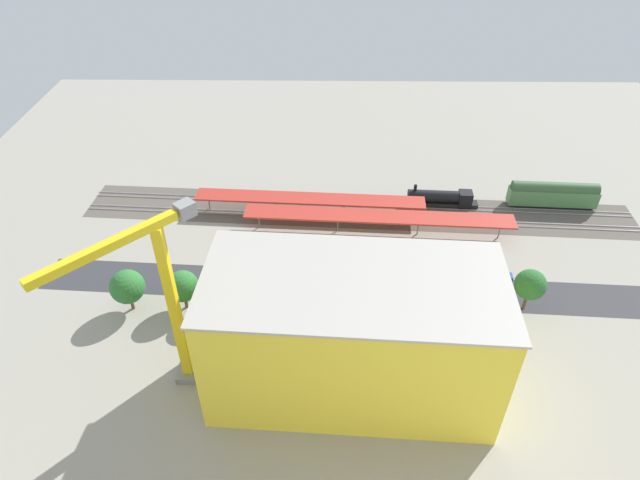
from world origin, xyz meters
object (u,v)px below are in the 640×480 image
object	(u,v)px
street_tree_0	(219,288)
traffic_light	(353,255)
street_tree_2	(127,287)
platform_canopy_near	(379,216)
parked_car_6	(265,274)
parked_car_4	(342,272)
parked_car_2	(424,274)
street_tree_1	(530,285)
parked_car_1	(460,273)
passenger_coach	(553,194)
box_truck_0	(405,307)
parked_car_5	(304,273)
parked_car_3	(384,275)
street_tree_3	(183,286)
platform_canopy_far	(310,199)
construction_building	(352,336)
tower_crane	(163,298)
parked_car_0	(500,276)
locomotive	(443,198)

from	to	relation	value
street_tree_0	traffic_light	bearing A→B (deg)	-156.29
street_tree_2	platform_canopy_near	bearing A→B (deg)	-152.69
parked_car_6	parked_car_4	bearing A→B (deg)	-176.45
parked_car_2	parked_car_6	xyz separation A→B (m)	(30.82, 0.44, -0.02)
parked_car_2	street_tree_1	bearing A→B (deg)	153.79
parked_car_1	traffic_light	xyz separation A→B (m)	(20.74, -1.13, 3.27)
passenger_coach	parked_car_2	size ratio (longest dim) A/B	4.13
box_truck_0	street_tree_0	xyz separation A→B (m)	(33.13, -0.69, 3.42)
parked_car_5	parked_car_3	bearing A→B (deg)	178.17
parked_car_5	street_tree_3	bearing A→B (deg)	22.86
platform_canopy_far	parked_car_3	size ratio (longest dim) A/B	11.08
construction_building	street_tree_3	xyz separation A→B (m)	(29.19, -15.99, -5.21)
parked_car_4	tower_crane	distance (m)	40.22
parked_car_3	passenger_coach	bearing A→B (deg)	-147.51
street_tree_2	parked_car_4	bearing A→B (deg)	-165.57
construction_building	box_truck_0	distance (m)	20.19
platform_canopy_near	parked_car_0	xyz separation A→B (m)	(-22.57, 14.80, -3.39)
parked_car_4	street_tree_3	distance (m)	30.30
platform_canopy_near	locomotive	size ratio (longest dim) A/B	3.54
passenger_coach	tower_crane	xyz separation A→B (m)	(74.02, 50.31, 14.65)
box_truck_0	locomotive	bearing A→B (deg)	-109.69
street_tree_1	platform_canopy_near	bearing A→B (deg)	-42.39
platform_canopy_near	parked_car_2	size ratio (longest dim) A/B	11.85
parked_car_5	parked_car_1	bearing A→B (deg)	-179.33
street_tree_3	platform_canopy_far	bearing A→B (deg)	-125.49
passenger_coach	parked_car_4	world-z (taller)	passenger_coach
parked_car_2	passenger_coach	bearing A→B (deg)	-142.32
parked_car_1	street_tree_1	xyz separation A→B (m)	(-9.91, 8.67, 4.96)
parked_car_2	parked_car_5	distance (m)	23.33
parked_car_1	street_tree_0	world-z (taller)	street_tree_0
platform_canopy_near	parked_car_0	bearing A→B (deg)	146.75
parked_car_6	parked_car_0	bearing A→B (deg)	-179.94
parked_car_1	parked_car_3	size ratio (longest dim) A/B	0.91
parked_car_0	street_tree_1	bearing A→B (deg)	106.39
platform_canopy_near	street_tree_0	bearing A→B (deg)	38.21
parked_car_3	parked_car_1	bearing A→B (deg)	-176.69
parked_car_3	box_truck_0	world-z (taller)	box_truck_0
parked_car_3	box_truck_0	bearing A→B (deg)	107.45
construction_building	street_tree_1	bearing A→B (deg)	-149.38
construction_building	street_tree_0	bearing A→B (deg)	-31.20
locomotive	parked_car_6	xyz separation A→B (m)	(38.53, 25.52, -1.11)
parked_car_5	tower_crane	world-z (taller)	tower_crane
platform_canopy_near	parked_car_3	size ratio (longest dim) A/B	12.40
parked_car_6	tower_crane	bearing A→B (deg)	66.60
parked_car_4	box_truck_0	xyz separation A→B (m)	(-11.02, 10.34, 0.85)
box_truck_0	street_tree_0	bearing A→B (deg)	-1.20
parked_car_2	street_tree_2	xyz separation A→B (m)	(53.95, 9.33, 4.54)
box_truck_0	street_tree_2	xyz separation A→B (m)	(49.17, -0.52, 3.69)
parked_car_0	construction_building	distance (m)	39.63
parked_car_4	street_tree_3	size ratio (longest dim) A/B	0.58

